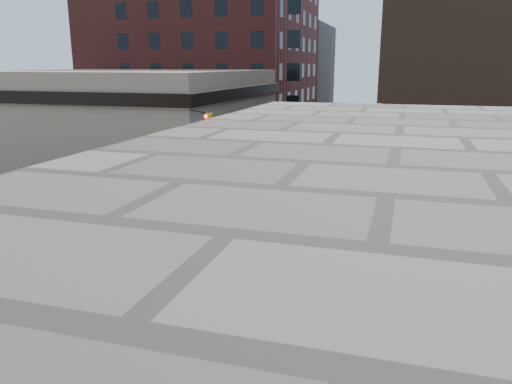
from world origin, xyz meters
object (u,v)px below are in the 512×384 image
Objects in this scene: parked_car_enear at (372,155)px; pedestrian_a at (159,178)px; barrel_road at (334,211)px; barricade_nw_a at (172,195)px; pedestrian_b at (174,181)px; barricade_se_a at (412,316)px; barrel_bank at (225,202)px; parked_car_wfar at (303,143)px; police_car at (250,215)px; parked_car_wnear at (274,153)px; pickup at (212,197)px.

pedestrian_a is (-14.61, -16.76, 0.35)m from parked_car_enear.
barrel_road is 0.69× the size of barricade_nw_a.
pedestrian_a is at bearing 156.62° from pedestrian_b.
barricade_se_a is 0.82× the size of barricade_nw_a.
barrel_bank is at bearing -21.96° from pedestrian_a.
barrel_road is at bearing -32.29° from pedestrian_b.
parked_car_wfar is 40.09m from barricade_se_a.
pedestrian_b reaches higher than parked_car_enear.
barricade_nw_a is (-12.23, -19.33, -0.14)m from parked_car_enear.
police_car is at bearing -142.47° from barrel_road.
parked_car_wnear reaches higher than barricade_nw_a.
pickup is at bearing 168.99° from barrel_bank.
parked_car_wnear is 33.79m from barricade_se_a.
parked_car_wnear is at bearing 73.03° from pedestrian_a.
barrel_road is 7.37m from barrel_bank.
parked_car_wfar is at bearing 89.74° from barrel_bank.
barricade_nw_a is (-16.12, 13.00, 0.09)m from barricade_se_a.
barricade_se_a is at bearing -63.22° from pedestrian_b.
police_car reaches higher than barricade_nw_a.
barrel_bank is (-7.37, -0.17, 0.02)m from barrel_road.
pickup reaches higher than barrel_road.
parked_car_wnear is 3.59× the size of barricade_nw_a.
parked_car_wfar reaches higher than pickup.
pickup is 1.12× the size of parked_car_wnear.
parked_car_wnear reaches higher than parked_car_wfar.
barrel_road is 0.96× the size of barrel_bank.
police_car is 4.06× the size of barricade_nw_a.
pickup is 21.35m from parked_car_enear.
parked_car_wfar reaches higher than barricade_nw_a.
barricade_nw_a is at bearing -101.03° from parked_car_wnear.
barricade_se_a is at bearing -103.28° from police_car.
pedestrian_b is at bearing 54.29° from parked_car_enear.
police_car is at bearing -16.81° from barricade_nw_a.
pedestrian_a is (-4.94, -15.38, 0.33)m from parked_car_wnear.
pedestrian_b is at bearing 54.29° from pickup.
pedestrian_b reaches higher than pickup.
pedestrian_b is at bearing 168.82° from barrel_road.
pickup is at bearing 179.79° from barrel_road.
barrel_road is (-0.87, -19.26, -0.34)m from parked_car_enear.
pedestrian_b is at bearing -98.53° from parked_car_wfar.
pickup is 18.56m from barricade_se_a.
parked_car_wfar is 4.49× the size of barricade_se_a.
barricade_se_a is at bearing -68.31° from parked_car_wfar.
pickup is at bearing -91.62° from parked_car_wnear.
barricade_se_a is (3.89, -32.33, -0.23)m from parked_car_enear.
pedestrian_b is 2.76m from barricade_nw_a.
parked_car_wfar is 5.15× the size of barrel_bank.
pickup is 1.10× the size of parked_car_enear.
police_car is at bearing -80.34° from parked_car_wfar.
pickup is 1.08m from barrel_bank.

